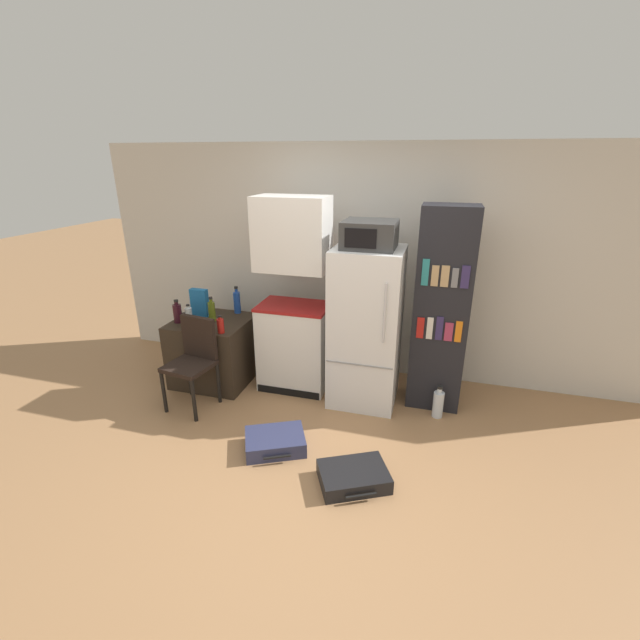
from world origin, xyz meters
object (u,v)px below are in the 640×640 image
object	(u,v)px
bottle_ketchup_red	(221,326)
suitcase_small_flat	(354,476)
refrigerator	(366,328)
microwave	(370,234)
bottle_clear_short	(189,314)
chair	(194,355)
bottle_wine_dark	(177,313)
bottle_amber_beer	(185,321)
suitcase_large_flat	(275,442)
water_bottle_front	(438,404)
bookshelf	(441,311)
kitchen_hutch	(294,305)
bottle_blue_soda	(237,302)
bottle_olive_oil	(212,311)
side_table	(214,350)
cereal_box	(200,303)

from	to	relation	value
bottle_ketchup_red	suitcase_small_flat	xyz separation A→B (m)	(1.53, -0.90, -0.72)
refrigerator	microwave	bearing A→B (deg)	-104.65
bottle_clear_short	chair	world-z (taller)	chair
microwave	bottle_wine_dark	size ratio (longest dim) A/B	1.92
refrigerator	bottle_amber_beer	size ratio (longest dim) A/B	9.91
suitcase_large_flat	water_bottle_front	distance (m)	1.57
bookshelf	bottle_amber_beer	world-z (taller)	bookshelf
bottle_clear_short	water_bottle_front	world-z (taller)	bottle_clear_short
kitchen_hutch	bottle_ketchup_red	distance (m)	0.75
bottle_ketchup_red	suitcase_small_flat	world-z (taller)	bottle_ketchup_red
kitchen_hutch	bottle_ketchup_red	size ratio (longest dim) A/B	10.95
bookshelf	water_bottle_front	xyz separation A→B (m)	(0.06, -0.26, -0.83)
refrigerator	chair	distance (m)	1.68
refrigerator	suitcase_small_flat	distance (m)	1.43
refrigerator	bottle_blue_soda	size ratio (longest dim) A/B	5.14
chair	suitcase_small_flat	world-z (taller)	chair
bottle_clear_short	suitcase_small_flat	bearing A→B (deg)	-28.52
microwave	bookshelf	xyz separation A→B (m)	(0.68, 0.13, -0.70)
bottle_ketchup_red	bottle_olive_oil	xyz separation A→B (m)	(-0.24, 0.27, 0.03)
bottle_wine_dark	water_bottle_front	world-z (taller)	bottle_wine_dark
microwave	bottle_ketchup_red	world-z (taller)	microwave
refrigerator	bottle_clear_short	size ratio (longest dim) A/B	8.34
suitcase_small_flat	refrigerator	bearing A→B (deg)	70.11
microwave	water_bottle_front	world-z (taller)	microwave
microwave	suitcase_large_flat	xyz separation A→B (m)	(-0.57, -1.01, -1.61)
chair	suitcase_small_flat	distance (m)	1.92
bottle_olive_oil	water_bottle_front	size ratio (longest dim) A/B	0.80
chair	suitcase_small_flat	xyz separation A→B (m)	(1.72, -0.69, -0.47)
refrigerator	water_bottle_front	xyz separation A→B (m)	(0.74, -0.13, -0.64)
kitchen_hutch	side_table	bearing A→B (deg)	-172.14
bottle_ketchup_red	bottle_amber_beer	world-z (taller)	bottle_ketchup_red
side_table	bottle_wine_dark	world-z (taller)	bottle_wine_dark
bottle_olive_oil	bottle_amber_beer	xyz separation A→B (m)	(-0.18, -0.23, -0.05)
bottle_amber_beer	microwave	bearing A→B (deg)	9.43
bottle_wine_dark	kitchen_hutch	bearing A→B (deg)	12.57
bottle_olive_oil	bottle_blue_soda	distance (m)	0.34
microwave	refrigerator	bearing A→B (deg)	75.35
microwave	chair	xyz separation A→B (m)	(-1.57, -0.54, -1.14)
cereal_box	water_bottle_front	distance (m)	2.66
side_table	bottle_wine_dark	xyz separation A→B (m)	(-0.30, -0.14, 0.45)
bottle_clear_short	cereal_box	xyz separation A→B (m)	(0.03, 0.19, 0.07)
microwave	suitcase_small_flat	distance (m)	2.03
bottle_olive_oil	water_bottle_front	distance (m)	2.45
cereal_box	side_table	bearing A→B (deg)	-28.40
bottle_wine_dark	chair	bearing A→B (deg)	-42.65
kitchen_hutch	bottle_wine_dark	size ratio (longest dim) A/B	8.06
bottle_clear_short	bottle_wine_dark	bearing A→B (deg)	-150.93
bottle_wine_dark	bottle_clear_short	size ratio (longest dim) A/B	1.32
cereal_box	suitcase_small_flat	world-z (taller)	cereal_box
chair	water_bottle_front	distance (m)	2.38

